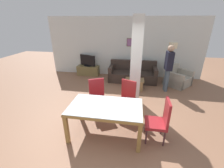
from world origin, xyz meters
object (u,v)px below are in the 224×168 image
coffee_table (134,84)px  dining_table (106,112)px  dining_chair_head_right (160,120)px  armchair (177,78)px  dining_chair_far_left (98,96)px  floor_lamp (172,49)px  tv_screen (88,61)px  standing_person (168,65)px  dining_chair_far_right (126,97)px  bottle (135,78)px  tv_stand (88,70)px  sofa (133,74)px

coffee_table → dining_table: bearing=-102.9°
dining_chair_head_right → armchair: 3.59m
dining_chair_far_left → floor_lamp: (2.45, 2.77, 0.90)m
tv_screen → standing_person: 3.72m
dining_chair_far_right → tv_screen: bearing=-30.9°
bottle → standing_person: bearing=7.8°
tv_stand → bottle: bearing=-30.9°
dining_table → standing_person: (1.80, 2.75, 0.39)m
dining_chair_head_right → tv_stand: size_ratio=0.97×
sofa → tv_screen: size_ratio=2.55×
coffee_table → bottle: bearing=-82.7°
sofa → bottle: bearing=96.9°
standing_person → bottle: bearing=93.4°
dining_chair_far_right → floor_lamp: 3.31m
bottle → dining_table: bearing=-103.4°
dining_table → dining_chair_far_left: (-0.41, 0.85, -0.07)m
dining_chair_far_left → sofa: size_ratio=0.50×
dining_chair_far_left → armchair: 3.76m
dining_table → dining_chair_far_right: 0.98m
tv_stand → floor_lamp: floor_lamp is taller
dining_chair_head_right → bottle: size_ratio=4.23×
armchair → standing_person: (-0.56, -0.65, 0.73)m
bottle → tv_stand: (-2.32, 1.39, -0.28)m
standing_person → armchair: bearing=-45.3°
bottle → floor_lamp: 2.00m
armchair → floor_lamp: 1.22m
sofa → coffee_table: bearing=96.9°
dining_table → dining_chair_far_right: size_ratio=1.62×
bottle → floor_lamp: (1.42, 1.04, 0.93)m
bottle → coffee_table: bearing=97.3°
dining_chair_far_right → floor_lamp: floor_lamp is taller
bottle → standing_person: 1.29m
dining_chair_far_right → standing_person: 2.37m
dining_chair_far_right → dining_chair_far_left: 0.82m
armchair → dining_chair_far_right: bearing=3.8°
dining_chair_far_right → tv_screen: dining_chair_far_right is taller
dining_table → dining_chair_far_left: 0.95m
dining_chair_far_right → dining_chair_far_left: same height
armchair → sofa: bearing=-54.0°
armchair → standing_person: 1.12m
dining_table → tv_stand: bearing=113.2°
sofa → armchair: 1.87m
dining_table → standing_person: size_ratio=0.95×
coffee_table → bottle: bottle is taller
dining_chair_far_left → dining_chair_head_right: bearing=126.6°
sofa → dining_chair_far_right: bearing=88.2°
dining_chair_far_right → tv_screen: (-2.11, 3.09, 0.17)m
armchair → floor_lamp: (-0.32, 0.23, 1.16)m
dining_table → sofa: bearing=82.1°
dining_chair_far_left → tv_stand: (-1.29, 3.12, -0.32)m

